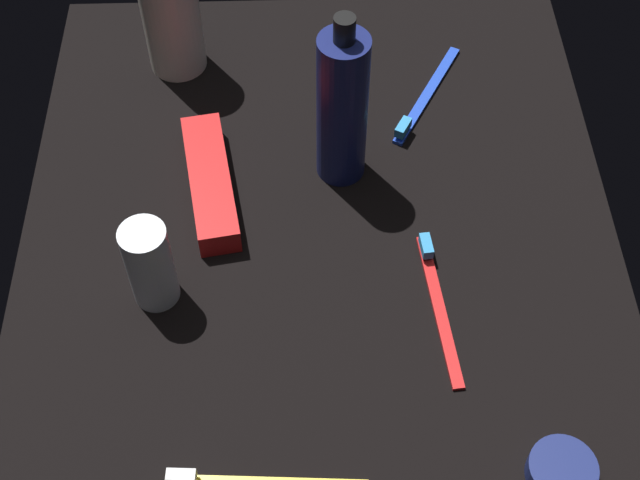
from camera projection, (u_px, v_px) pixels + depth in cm
name	position (u px, v px, depth cm)	size (l,w,h in cm)	color
ground_plane	(320.00, 260.00, 93.65)	(84.00, 64.00, 1.20)	black
lotion_bottle	(342.00, 108.00, 92.60)	(5.43, 5.43, 21.61)	navy
bodywash_bottle	(169.00, 6.00, 103.35)	(6.93, 6.93, 19.68)	silver
deodorant_stick	(150.00, 265.00, 86.25)	(4.64, 4.64, 10.40)	silver
toothbrush_red	(437.00, 298.00, 89.43)	(18.03, 2.97, 2.10)	red
toothbrush_blue	(424.00, 98.00, 106.16)	(16.36, 9.70, 2.10)	blue
toothpaste_box_red	(210.00, 182.00, 97.10)	(17.60, 4.40, 3.20)	red
cream_tin_left	(561.00, 471.00, 78.21)	(6.16, 6.16, 2.10)	navy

